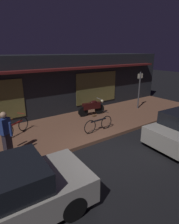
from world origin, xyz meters
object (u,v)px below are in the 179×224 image
(motorcycle, at_px, (92,107))
(bicycle_parked, at_px, (16,127))
(parked_car_near, at_px, (1,198))
(bicycle_extra, at_px, (98,124))
(sign_post, at_px, (139,88))
(person_photographer, at_px, (6,133))

(motorcycle, distance_m, bicycle_parked, 4.46)
(bicycle_parked, bearing_deg, parked_car_near, -108.15)
(bicycle_extra, distance_m, sign_post, 4.78)
(sign_post, bearing_deg, bicycle_extra, -162.29)
(bicycle_extra, relative_size, sign_post, 0.69)
(motorcycle, xyz_separation_m, sign_post, (3.32, -0.65, 0.86))
(sign_post, bearing_deg, motorcycle, 168.89)
(bicycle_parked, distance_m, parked_car_near, 4.70)
(motorcycle, height_order, bicycle_extra, motorcycle)
(motorcycle, bearing_deg, person_photographer, -160.30)
(bicycle_parked, xyz_separation_m, bicycle_extra, (3.33, -1.84, 0.00))
(bicycle_parked, bearing_deg, sign_post, -3.11)
(bicycle_parked, relative_size, person_photographer, 0.84)
(sign_post, bearing_deg, parked_car_near, -156.40)
(bicycle_extra, bearing_deg, motorcycle, 61.49)
(bicycle_extra, height_order, parked_car_near, parked_car_near)
(motorcycle, xyz_separation_m, parked_car_near, (-5.92, -4.69, 0.06))
(parked_car_near, bearing_deg, sign_post, 23.60)
(bicycle_extra, xyz_separation_m, person_photographer, (-4.04, 0.22, 0.52))
(motorcycle, relative_size, bicycle_parked, 1.21)
(bicycle_extra, relative_size, parked_car_near, 0.40)
(motorcycle, height_order, bicycle_parked, motorcycle)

